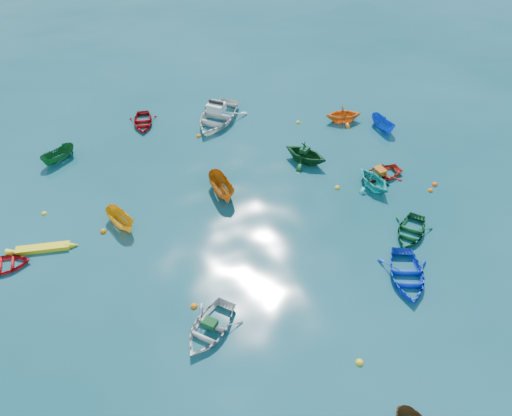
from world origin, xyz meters
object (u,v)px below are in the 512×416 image
object	(u,v)px
dinghy_blue_se	(406,278)
kayak_yellow	(44,250)
motorboat_white	(217,121)
dinghy_white_near	(210,331)

from	to	relation	value
dinghy_blue_se	kayak_yellow	world-z (taller)	dinghy_blue_se
dinghy_blue_se	motorboat_white	bearing A→B (deg)	127.88
dinghy_white_near	kayak_yellow	bearing A→B (deg)	177.77
dinghy_blue_se	motorboat_white	xyz separation A→B (m)	(-4.95, 18.15, 0.00)
dinghy_white_near	kayak_yellow	world-z (taller)	dinghy_white_near
dinghy_white_near	motorboat_white	size ratio (longest dim) A/B	0.68
dinghy_blue_se	kayak_yellow	xyz separation A→B (m)	(-17.88, 8.66, 0.00)
motorboat_white	kayak_yellow	bearing A→B (deg)	-103.01
dinghy_white_near	kayak_yellow	xyz separation A→B (m)	(-7.26, 8.28, 0.00)
dinghy_blue_se	motorboat_white	world-z (taller)	motorboat_white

